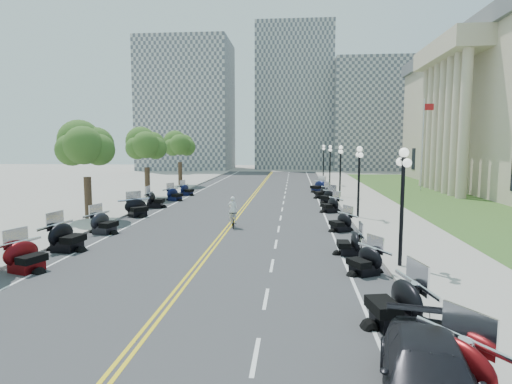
{
  "coord_description": "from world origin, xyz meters",
  "views": [
    {
      "loc": [
        4.11,
        -26.04,
        5.26
      ],
      "look_at": [
        1.55,
        2.69,
        2.0
      ],
      "focal_mm": 30.0,
      "sensor_mm": 36.0,
      "label": 1
    }
  ],
  "objects": [
    {
      "name": "lane_dash_7",
      "position": [
        3.2,
        4.0,
        0.01
      ],
      "size": [
        0.12,
        2.0,
        0.0
      ],
      "primitive_type": "cube",
      "color": "white",
      "rests_on": "road"
    },
    {
      "name": "lane_dash_5",
      "position": [
        3.2,
        -4.0,
        0.01
      ],
      "size": [
        0.12,
        2.0,
        0.0
      ],
      "primitive_type": "cube",
      "color": "white",
      "rests_on": "road"
    },
    {
      "name": "motorcycle_s_5",
      "position": [
        -6.98,
        -2.18,
        0.7
      ],
      "size": [
        2.41,
        2.41,
        1.4
      ],
      "primitive_type": null,
      "rotation": [
        0.0,
        0.0,
        1.33
      ],
      "color": "black",
      "rests_on": "road"
    },
    {
      "name": "motorcycle_n_5",
      "position": [
        6.95,
        -0.31,
        0.62
      ],
      "size": [
        2.4,
        2.4,
        1.25
      ],
      "primitive_type": null,
      "rotation": [
        0.0,
        0.0,
        -1.09
      ],
      "color": "black",
      "rests_on": "road"
    },
    {
      "name": "distant_block_c",
      "position": [
        22.0,
        65.0,
        11.0
      ],
      "size": [
        20.0,
        14.0,
        22.0
      ],
      "primitive_type": "cube",
      "color": "gray",
      "rests_on": "ground"
    },
    {
      "name": "distant_block_b",
      "position": [
        4.0,
        68.0,
        15.0
      ],
      "size": [
        16.0,
        12.0,
        30.0
      ],
      "primitive_type": "cube",
      "color": "gray",
      "rests_on": "ground"
    },
    {
      "name": "lane_dash_6",
      "position": [
        3.2,
        0.0,
        0.01
      ],
      "size": [
        0.12,
        2.0,
        0.0
      ],
      "primitive_type": "cube",
      "color": "white",
      "rests_on": "road"
    },
    {
      "name": "motorcycle_s_4",
      "position": [
        -6.99,
        -6.31,
        0.78
      ],
      "size": [
        2.53,
        2.53,
        1.57
      ],
      "primitive_type": null,
      "rotation": [
        0.0,
        0.0,
        1.43
      ],
      "color": "black",
      "rests_on": "road"
    },
    {
      "name": "centerline_yellow_b",
      "position": [
        0.12,
        10.0,
        0.01
      ],
      "size": [
        0.12,
        90.0,
        0.0
      ],
      "primitive_type": "cube",
      "color": "yellow",
      "rests_on": "road"
    },
    {
      "name": "lane_dash_16",
      "position": [
        3.2,
        40.0,
        0.01
      ],
      "size": [
        0.12,
        2.0,
        0.0
      ],
      "primitive_type": "cube",
      "color": "white",
      "rests_on": "road"
    },
    {
      "name": "motorcycle_s_3",
      "position": [
        -6.87,
        -9.73,
        0.71
      ],
      "size": [
        2.59,
        2.59,
        1.43
      ],
      "primitive_type": null,
      "rotation": [
        0.0,
        0.0,
        1.24
      ],
      "color": "#590A0C",
      "rests_on": "road"
    },
    {
      "name": "motorcycle_s_8",
      "position": [
        -6.89,
        12.51,
        0.66
      ],
      "size": [
        2.48,
        2.48,
        1.31
      ],
      "primitive_type": null,
      "rotation": [
        0.0,
        0.0,
        1.15
      ],
      "color": "black",
      "rests_on": "road"
    },
    {
      "name": "lawn",
      "position": [
        17.5,
        18.0,
        0.05
      ],
      "size": [
        9.0,
        60.0,
        0.1
      ],
      "primitive_type": "cube",
      "color": "#356023",
      "rests_on": "ground"
    },
    {
      "name": "motorcycle_n_10",
      "position": [
        6.73,
        20.7,
        0.71
      ],
      "size": [
        2.87,
        2.87,
        1.43
      ],
      "primitive_type": null,
      "rotation": [
        0.0,
        0.0,
        -0.9
      ],
      "color": "black",
      "rests_on": "road"
    },
    {
      "name": "flagpole",
      "position": [
        18.0,
        22.0,
        5.0
      ],
      "size": [
        1.1,
        0.2,
        10.0
      ],
      "primitive_type": null,
      "color": "silver",
      "rests_on": "ground"
    },
    {
      "name": "lane_dash_14",
      "position": [
        3.2,
        32.0,
        0.01
      ],
      "size": [
        0.12,
        2.0,
        0.0
      ],
      "primitive_type": "cube",
      "color": "white",
      "rests_on": "road"
    },
    {
      "name": "lane_dash_4",
      "position": [
        3.2,
        -8.0,
        0.01
      ],
      "size": [
        0.12,
        2.0,
        0.0
      ],
      "primitive_type": "cube",
      "color": "white",
      "rests_on": "road"
    },
    {
      "name": "motorcycle_n_9",
      "position": [
        6.8,
        15.43,
        0.66
      ],
      "size": [
        2.46,
        2.46,
        1.32
      ],
      "primitive_type": null,
      "rotation": [
        0.0,
        0.0,
        -1.18
      ],
      "color": "black",
      "rests_on": "road"
    },
    {
      "name": "lane_dash_13",
      "position": [
        3.2,
        28.0,
        0.01
      ],
      "size": [
        0.12,
        2.0,
        0.0
      ],
      "primitive_type": "cube",
      "color": "white",
      "rests_on": "road"
    },
    {
      "name": "lane_dash_12",
      "position": [
        3.2,
        24.0,
        0.01
      ],
      "size": [
        0.12,
        2.0,
        0.0
      ],
      "primitive_type": "cube",
      "color": "white",
      "rests_on": "road"
    },
    {
      "name": "lane_dash_17",
      "position": [
        3.2,
        44.0,
        0.01
      ],
      "size": [
        0.12,
        2.0,
        0.0
      ],
      "primitive_type": "cube",
      "color": "white",
      "rests_on": "road"
    },
    {
      "name": "street_lamp_5",
      "position": [
        8.6,
        40.0,
        2.6
      ],
      "size": [
        0.5,
        1.2,
        4.9
      ],
      "primitive_type": null,
      "color": "black",
      "rests_on": "sidewalk_north"
    },
    {
      "name": "sidewalk_north",
      "position": [
        10.5,
        10.0,
        0.07
      ],
      "size": [
        5.0,
        90.0,
        0.15
      ],
      "primitive_type": "cube",
      "color": "#9E9991",
      "rests_on": "ground"
    },
    {
      "name": "lane_dash_2",
      "position": [
        3.2,
        -16.0,
        0.01
      ],
      "size": [
        0.12,
        2.0,
        0.0
      ],
      "primitive_type": "cube",
      "color": "white",
      "rests_on": "road"
    },
    {
      "name": "distant_block_a",
      "position": [
        -18.0,
        62.0,
        13.0
      ],
      "size": [
        18.0,
        14.0,
        26.0
      ],
      "primitive_type": "cube",
      "color": "gray",
      "rests_on": "ground"
    },
    {
      "name": "lane_dash_9",
      "position": [
        3.2,
        12.0,
        0.01
      ],
      "size": [
        0.12,
        2.0,
        0.0
      ],
      "primitive_type": "cube",
      "color": "white",
      "rests_on": "road"
    },
    {
      "name": "bicycle",
      "position": [
        0.3,
        0.28,
        0.53
      ],
      "size": [
        0.82,
        1.81,
        1.05
      ],
      "primitive_type": "imported",
      "rotation": [
        0.0,
        0.0,
        0.19
      ],
      "color": "#A51414",
      "rests_on": "road"
    },
    {
      "name": "lane_dash_18",
      "position": [
        3.2,
        48.0,
        0.01
      ],
      "size": [
        0.12,
        2.0,
        0.0
      ],
      "primitive_type": "cube",
      "color": "white",
      "rests_on": "road"
    },
    {
      "name": "lane_dash_10",
      "position": [
        3.2,
        16.0,
        0.01
      ],
      "size": [
        0.12,
        2.0,
        0.0
      ],
      "primitive_type": "cube",
      "color": "white",
      "rests_on": "road"
    },
    {
      "name": "lane_dash_15",
      "position": [
        3.2,
        36.0,
        0.01
      ],
      "size": [
        0.12,
        2.0,
        0.0
      ],
      "primitive_type": "cube",
      "color": "white",
      "rests_on": "road"
    },
    {
      "name": "lane_dash_8",
      "position": [
        3.2,
        8.0,
        0.01
      ],
      "size": [
        0.12,
        2.0,
        0.0
      ],
      "primitive_type": "cube",
      "color": "white",
      "rests_on": "road"
    },
    {
      "name": "tree_3",
      "position": [
        -10.0,
        14.0,
        4.75
      ],
      "size": [
        4.8,
        4.8,
        9.2
      ],
      "primitive_type": null,
      "color": "#235619",
      "rests_on": "sidewalk_south"
    },
    {
      "name": "motorcycle_n_2",
      "position": [
        7.04,
        -13.91,
        0.78
      ],
      "size": [
        2.63,
        2.63,
        1.56
      ],
      "primitive_type": null,
      "rotation": [
        0.0,
        0.0,
        -1.36
      ],
      "color": "black",
      "rests_on": "road"
    },
    {
      "name": "tree_4",
      "position": [
        -10.0,
        26.0,
        4.75
      ],
      "size": [
        4.8,
        4.8,
        9.2
      ],
      "primitive_type": null,
      "color": "#235619",
      "rests_on": "sidewalk_south"
    },
    {
      "name": "edge_line_north",
      "position": [
        6.4,
        10.0,
        0.01
      ],
      "size": [
        0.12,
        90.0,
        0.0
      ],
      "primitive_type": "cube",
      "color": "white",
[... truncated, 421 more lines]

